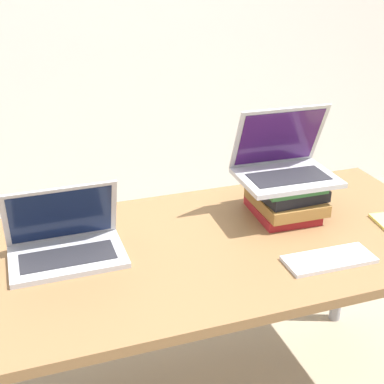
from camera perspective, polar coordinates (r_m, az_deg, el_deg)
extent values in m
cube|color=brown|center=(1.62, -1.37, -6.46)|extent=(1.78, 0.75, 0.03)
cylinder|color=gray|center=(2.38, 15.79, -6.39)|extent=(0.05, 0.05, 0.67)
cube|color=#B2B2B7|center=(1.60, -13.13, -6.77)|extent=(0.33, 0.21, 0.02)
cube|color=#232328|center=(1.58, -13.10, -6.71)|extent=(0.27, 0.11, 0.00)
cube|color=#B2B2B7|center=(1.61, -13.80, -2.30)|extent=(0.33, 0.08, 0.20)
cube|color=#0F1938|center=(1.60, -13.78, -2.42)|extent=(0.30, 0.07, 0.17)
cube|color=maroon|center=(1.83, 9.55, -1.89)|extent=(0.20, 0.24, 0.03)
cube|color=olive|center=(1.82, 9.99, -0.94)|extent=(0.21, 0.24, 0.04)
cube|color=black|center=(1.81, 9.95, 0.38)|extent=(0.21, 0.24, 0.04)
cube|color=#33753D|center=(1.80, 9.77, 1.23)|extent=(0.20, 0.24, 0.02)
cube|color=#B2B2B7|center=(1.77, 10.03, 1.53)|extent=(0.32, 0.24, 0.02)
cube|color=#232328|center=(1.76, 10.26, 1.63)|extent=(0.26, 0.13, 0.00)
cube|color=#B2B2B7|center=(1.79, 9.26, 5.85)|extent=(0.31, 0.10, 0.22)
cube|color=#381451|center=(1.79, 9.31, 5.75)|extent=(0.28, 0.09, 0.19)
cube|color=silver|center=(1.60, 14.42, -6.99)|extent=(0.27, 0.11, 0.01)
cube|color=silver|center=(1.60, 14.44, -6.77)|extent=(0.24, 0.09, 0.00)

